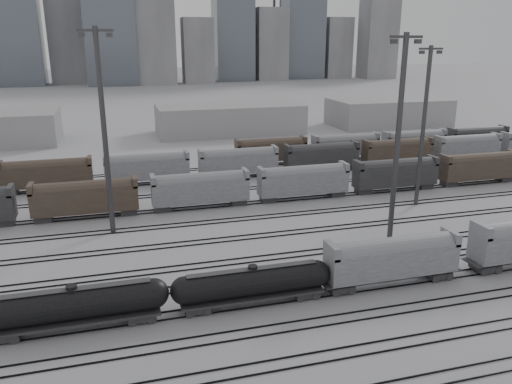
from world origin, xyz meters
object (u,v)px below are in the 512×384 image
object	(u,v)px
tank_car_a	(74,305)
light_mast_c	(398,137)
hopper_car_a	(392,257)
tank_car_b	(253,283)

from	to	relation	value
tank_car_a	light_mast_c	bearing A→B (deg)	15.39
hopper_car_a	light_mast_c	distance (m)	16.00
hopper_car_a	light_mast_c	world-z (taller)	light_mast_c
tank_car_a	tank_car_b	bearing A→B (deg)	-0.00
tank_car_a	hopper_car_a	bearing A→B (deg)	-0.00
hopper_car_a	light_mast_c	size ratio (longest dim) A/B	0.56
hopper_car_a	tank_car_b	bearing A→B (deg)	-180.00
tank_car_b	hopper_car_a	bearing A→B (deg)	0.00
tank_car_b	hopper_car_a	distance (m)	15.31
tank_car_a	hopper_car_a	distance (m)	31.93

